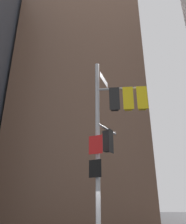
% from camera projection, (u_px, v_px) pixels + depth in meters
% --- Properties ---
extents(building_mid_block, '(16.28, 16.28, 48.03)m').
position_uv_depth(building_mid_block, '(83.00, 61.00, 37.01)').
color(building_mid_block, brown).
rests_on(building_mid_block, ground).
extents(signal_pole_assembly, '(2.69, 2.34, 8.61)m').
position_uv_depth(signal_pole_assembly, '(113.00, 125.00, 10.17)').
color(signal_pole_assembly, '#B2B2B5').
rests_on(signal_pole_assembly, ground).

